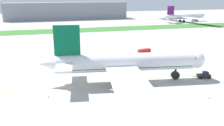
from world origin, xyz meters
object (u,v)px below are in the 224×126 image
(pushback_tug, at_px, (204,75))
(parked_airliner_far_centre, at_px, (184,16))
(ground_crew_wingwalker_port, at_px, (126,71))
(airliner_foreground, at_px, (124,63))
(traffic_cone_port_wing, at_px, (210,97))
(traffic_cone_near_nose, at_px, (49,97))
(service_truck_baggage_loader, at_px, (144,51))

(pushback_tug, xyz_separation_m, parked_airliner_far_centre, (82.62, 148.05, 4.39))
(ground_crew_wingwalker_port, bearing_deg, airliner_foreground, -114.15)
(airliner_foreground, height_order, traffic_cone_port_wing, airliner_foreground)
(parked_airliner_far_centre, bearing_deg, pushback_tug, -119.17)
(airliner_foreground, xyz_separation_m, traffic_cone_port_wing, (18.15, -18.68, -5.95))
(airliner_foreground, relative_size, pushback_tug, 13.81)
(pushback_tug, xyz_separation_m, traffic_cone_near_nose, (-50.57, -2.85, -0.70))
(traffic_cone_near_nose, bearing_deg, parked_airliner_far_centre, 48.57)
(ground_crew_wingwalker_port, xyz_separation_m, parked_airliner_far_centre, (106.39, 137.14, 4.31))
(traffic_cone_port_wing, relative_size, service_truck_baggage_loader, 0.09)
(airliner_foreground, distance_m, traffic_cone_near_nose, 25.26)
(ground_crew_wingwalker_port, bearing_deg, parked_airliner_far_centre, 52.20)
(service_truck_baggage_loader, height_order, parked_airliner_far_centre, parked_airliner_far_centre)
(pushback_tug, height_order, traffic_cone_port_wing, pushback_tug)
(service_truck_baggage_loader, bearing_deg, ground_crew_wingwalker_port, -124.53)
(traffic_cone_near_nose, xyz_separation_m, traffic_cone_port_wing, (41.77, -12.01, 0.00))
(airliner_foreground, xyz_separation_m, service_truck_baggage_loader, (20.39, 32.10, -4.82))
(pushback_tug, height_order, ground_crew_wingwalker_port, pushback_tug)
(ground_crew_wingwalker_port, xyz_separation_m, traffic_cone_port_wing, (14.97, -25.76, -0.78))
(airliner_foreground, bearing_deg, parked_airliner_far_centre, 52.78)
(airliner_foreground, xyz_separation_m, parked_airliner_far_centre, (109.57, 144.23, -0.85))
(airliner_foreground, height_order, parked_airliner_far_centre, airliner_foreground)
(traffic_cone_port_wing, bearing_deg, parked_airliner_far_centre, 60.70)
(parked_airliner_far_centre, bearing_deg, airliner_foreground, -127.22)
(airliner_foreground, height_order, service_truck_baggage_loader, airliner_foreground)
(service_truck_baggage_loader, xyz_separation_m, parked_airliner_far_centre, (89.18, 112.13, 3.97))
(traffic_cone_port_wing, bearing_deg, service_truck_baggage_loader, 87.47)
(service_truck_baggage_loader, bearing_deg, airliner_foreground, -122.43)
(airliner_foreground, distance_m, traffic_cone_port_wing, 26.72)
(traffic_cone_near_nose, height_order, traffic_cone_port_wing, same)
(traffic_cone_port_wing, distance_m, parked_airliner_far_centre, 186.87)
(ground_crew_wingwalker_port, bearing_deg, pushback_tug, -24.64)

